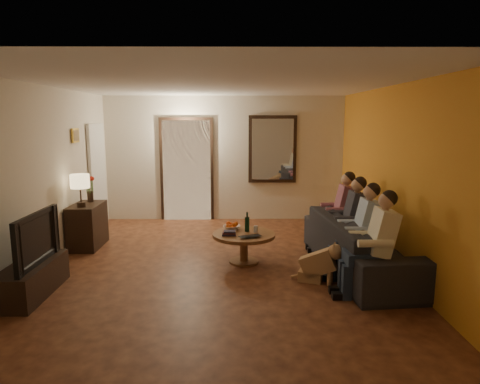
{
  "coord_description": "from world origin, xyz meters",
  "views": [
    {
      "loc": [
        0.25,
        -5.98,
        2.12
      ],
      "look_at": [
        0.3,
        0.3,
        1.05
      ],
      "focal_mm": 32.0,
      "sensor_mm": 36.0,
      "label": 1
    }
  ],
  "objects_px": {
    "bowl": "(232,227)",
    "laptop": "(251,238)",
    "dresser": "(87,226)",
    "person_a": "(376,248)",
    "person_d": "(340,215)",
    "tv": "(28,238)",
    "dog": "(318,262)",
    "coffee_table": "(244,248)",
    "wine_bottle": "(247,221)",
    "sofa": "(362,245)",
    "tv_stand": "(32,279)",
    "table_lamp": "(80,190)",
    "person_c": "(350,224)",
    "person_b": "(362,235)"
  },
  "relations": [
    {
      "from": "bowl",
      "to": "laptop",
      "type": "relative_size",
      "value": 0.79
    },
    {
      "from": "dresser",
      "to": "person_a",
      "type": "bearing_deg",
      "value": -26.44
    },
    {
      "from": "person_d",
      "to": "tv",
      "type": "bearing_deg",
      "value": -157.47
    },
    {
      "from": "dog",
      "to": "coffee_table",
      "type": "relative_size",
      "value": 0.6
    },
    {
      "from": "dresser",
      "to": "laptop",
      "type": "height_order",
      "value": "dresser"
    },
    {
      "from": "wine_bottle",
      "to": "tv",
      "type": "bearing_deg",
      "value": -154.32
    },
    {
      "from": "sofa",
      "to": "person_d",
      "type": "distance_m",
      "value": 0.93
    },
    {
      "from": "tv_stand",
      "to": "sofa",
      "type": "relative_size",
      "value": 0.46
    },
    {
      "from": "coffee_table",
      "to": "wine_bottle",
      "type": "bearing_deg",
      "value": 63.43
    },
    {
      "from": "table_lamp",
      "to": "dog",
      "type": "xyz_separation_m",
      "value": [
        3.57,
        -1.4,
        -0.72
      ]
    },
    {
      "from": "dresser",
      "to": "dog",
      "type": "relative_size",
      "value": 1.46
    },
    {
      "from": "tv_stand",
      "to": "person_c",
      "type": "relative_size",
      "value": 0.99
    },
    {
      "from": "dresser",
      "to": "person_d",
      "type": "xyz_separation_m",
      "value": [
        4.17,
        -0.27,
        0.24
      ]
    },
    {
      "from": "table_lamp",
      "to": "laptop",
      "type": "distance_m",
      "value": 2.9
    },
    {
      "from": "laptop",
      "to": "dresser",
      "type": "bearing_deg",
      "value": 135.81
    },
    {
      "from": "sofa",
      "to": "wine_bottle",
      "type": "distance_m",
      "value": 1.69
    },
    {
      "from": "dresser",
      "to": "person_b",
      "type": "height_order",
      "value": "person_b"
    },
    {
      "from": "dresser",
      "to": "person_c",
      "type": "bearing_deg",
      "value": -11.82
    },
    {
      "from": "person_a",
      "to": "dog",
      "type": "distance_m",
      "value": 0.82
    },
    {
      "from": "sofa",
      "to": "wine_bottle",
      "type": "height_order",
      "value": "wine_bottle"
    },
    {
      "from": "table_lamp",
      "to": "coffee_table",
      "type": "height_order",
      "value": "table_lamp"
    },
    {
      "from": "person_c",
      "to": "person_b",
      "type": "bearing_deg",
      "value": -90.0
    },
    {
      "from": "wine_bottle",
      "to": "laptop",
      "type": "xyz_separation_m",
      "value": [
        0.05,
        -0.38,
        -0.14
      ]
    },
    {
      "from": "dog",
      "to": "person_a",
      "type": "bearing_deg",
      "value": -15.63
    },
    {
      "from": "dresser",
      "to": "bowl",
      "type": "distance_m",
      "value": 2.5
    },
    {
      "from": "tv",
      "to": "sofa",
      "type": "height_order",
      "value": "tv"
    },
    {
      "from": "person_c",
      "to": "person_d",
      "type": "relative_size",
      "value": 1.0
    },
    {
      "from": "table_lamp",
      "to": "coffee_table",
      "type": "distance_m",
      "value": 2.78
    },
    {
      "from": "tv",
      "to": "person_d",
      "type": "height_order",
      "value": "person_d"
    },
    {
      "from": "table_lamp",
      "to": "tv_stand",
      "type": "relative_size",
      "value": 0.45
    },
    {
      "from": "person_a",
      "to": "person_b",
      "type": "xyz_separation_m",
      "value": [
        0.0,
        0.6,
        0.0
      ]
    },
    {
      "from": "person_a",
      "to": "person_d",
      "type": "xyz_separation_m",
      "value": [
        0.0,
        1.8,
        0.0
      ]
    },
    {
      "from": "dresser",
      "to": "coffee_table",
      "type": "bearing_deg",
      "value": -17.55
    },
    {
      "from": "dresser",
      "to": "person_b",
      "type": "bearing_deg",
      "value": -19.45
    },
    {
      "from": "person_c",
      "to": "laptop",
      "type": "xyz_separation_m",
      "value": [
        -1.46,
        -0.23,
        -0.14
      ]
    },
    {
      "from": "table_lamp",
      "to": "person_d",
      "type": "relative_size",
      "value": 0.45
    },
    {
      "from": "dresser",
      "to": "laptop",
      "type": "bearing_deg",
      "value": -22.2
    },
    {
      "from": "person_b",
      "to": "laptop",
      "type": "relative_size",
      "value": 3.65
    },
    {
      "from": "person_a",
      "to": "coffee_table",
      "type": "bearing_deg",
      "value": 141.37
    },
    {
      "from": "person_a",
      "to": "bowl",
      "type": "distance_m",
      "value": 2.28
    },
    {
      "from": "dresser",
      "to": "tv_stand",
      "type": "bearing_deg",
      "value": -90.0
    },
    {
      "from": "person_d",
      "to": "coffee_table",
      "type": "relative_size",
      "value": 1.28
    },
    {
      "from": "tv_stand",
      "to": "person_a",
      "type": "height_order",
      "value": "person_a"
    },
    {
      "from": "person_c",
      "to": "dog",
      "type": "relative_size",
      "value": 2.14
    },
    {
      "from": "dresser",
      "to": "person_d",
      "type": "bearing_deg",
      "value": -3.74
    },
    {
      "from": "person_a",
      "to": "laptop",
      "type": "bearing_deg",
      "value": 146.49
    },
    {
      "from": "wine_bottle",
      "to": "laptop",
      "type": "distance_m",
      "value": 0.41
    },
    {
      "from": "sofa",
      "to": "tv",
      "type": "bearing_deg",
      "value": 95.6
    },
    {
      "from": "dog",
      "to": "coffee_table",
      "type": "xyz_separation_m",
      "value": [
        -0.96,
        0.8,
        -0.06
      ]
    },
    {
      "from": "tv_stand",
      "to": "tv",
      "type": "xyz_separation_m",
      "value": [
        0.0,
        0.0,
        0.51
      ]
    }
  ]
}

